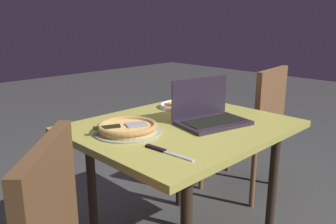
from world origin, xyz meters
name	(u,v)px	position (x,y,z in m)	size (l,w,h in m)	color
dining_table	(182,139)	(0.00, 0.00, 0.64)	(1.02, 0.84, 0.71)	#AFAA4A
laptop	(209,114)	(0.11, -0.08, 0.76)	(0.38, 0.30, 0.21)	#281F2F
pizza_plate	(177,105)	(0.22, 0.25, 0.73)	(0.21, 0.21, 0.04)	white
pizza_tray	(127,128)	(-0.27, 0.09, 0.74)	(0.31, 0.31, 0.04)	#97AA9C
table_knife	(164,151)	(-0.32, -0.20, 0.72)	(0.04, 0.24, 0.01)	#B5BAC1
chair_far	(253,124)	(0.85, 0.12, 0.51)	(0.49, 0.49, 0.91)	brown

